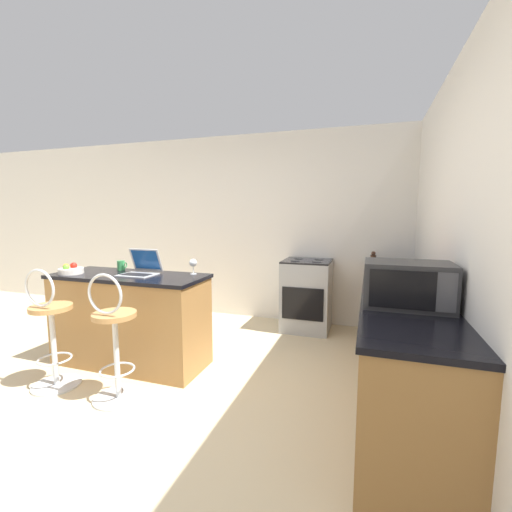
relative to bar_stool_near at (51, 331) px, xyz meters
The scene contains 17 objects.
ground_plane 1.05m from the bar_stool_near, ahead, with size 20.00×20.00×0.00m, color beige.
wall_back 2.80m from the bar_stool_near, 69.89° to the left, with size 12.00×0.06×2.60m.
wall_right 3.24m from the bar_stool_near, ahead, with size 0.06×12.00×2.60m.
breakfast_bar 0.70m from the bar_stool_near, 61.46° to the left, with size 1.55×0.61×0.91m.
counter_right 2.99m from the bar_stool_near, 18.71° to the left, with size 0.59×3.09×0.91m.
bar_stool_near is the anchor object (origin of this frame).
bar_stool_far 0.67m from the bar_stool_near, ahead, with size 0.40×0.40×1.06m.
laptop 0.93m from the bar_stool_near, 56.25° to the left, with size 0.33×0.32×0.25m.
microwave 2.88m from the bar_stool_near, ahead, with size 0.53×0.36×0.29m.
toaster 2.93m from the bar_stool_near, 14.95° to the left, with size 0.22×0.31×0.17m.
stove_range 2.85m from the bar_stool_near, 50.10° to the left, with size 0.60×0.57×0.92m.
mug_green 0.93m from the bar_stool_near, 83.50° to the left, with size 0.10×0.08×0.10m.
mug_red 3.28m from the bar_stool_near, 36.06° to the left, with size 0.09×0.08×0.10m.
wine_glass_short 1.35m from the bar_stool_near, 41.76° to the left, with size 0.08×0.08×0.15m.
fruit_bowl 0.69m from the bar_stool_near, 117.00° to the left, with size 0.23×0.23×0.11m.
mug_blue 3.44m from the bar_stool_near, 33.49° to the left, with size 0.09×0.07×0.10m.
pepper_mill 3.05m from the bar_stool_near, 29.47° to the left, with size 0.06×0.06×0.22m.
Camera 1 is at (1.65, -2.06, 1.51)m, focal length 24.00 mm.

